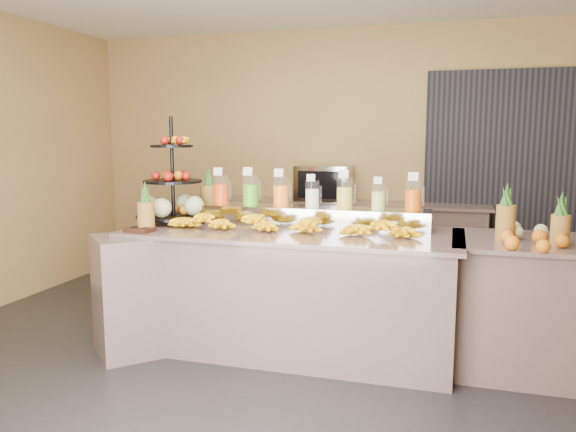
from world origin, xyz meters
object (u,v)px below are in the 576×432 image
at_px(pitcher_tray, 312,216).
at_px(right_fruit_pile, 530,233).
at_px(banana_heap, 290,222).
at_px(fruit_stand, 177,195).
at_px(oven_warmer, 324,183).
at_px(condiment_caddy, 140,230).

distance_m(pitcher_tray, right_fruit_pile, 1.60).
relative_size(banana_heap, fruit_stand, 2.25).
height_order(banana_heap, oven_warmer, oven_warmer).
distance_m(banana_heap, fruit_stand, 1.05).
bearing_deg(oven_warmer, condiment_caddy, -110.08).
height_order(fruit_stand, condiment_caddy, fruit_stand).
relative_size(fruit_stand, condiment_caddy, 4.37).
bearing_deg(banana_heap, right_fruit_pile, -1.53).
xyz_separation_m(fruit_stand, oven_warmer, (0.83, 1.79, -0.03)).
bearing_deg(right_fruit_pile, pitcher_tray, 167.38).
bearing_deg(fruit_stand, banana_heap, -27.72).
relative_size(pitcher_tray, oven_warmer, 3.19).
height_order(fruit_stand, right_fruit_pile, fruit_stand).
bearing_deg(oven_warmer, pitcher_tray, -79.61).
distance_m(banana_heap, condiment_caddy, 1.12).
bearing_deg(right_fruit_pile, fruit_stand, 175.14).
xyz_separation_m(fruit_stand, right_fruit_pile, (2.68, -0.23, -0.14)).
bearing_deg(banana_heap, fruit_stand, 169.82).
distance_m(pitcher_tray, fruit_stand, 1.13).
bearing_deg(oven_warmer, right_fruit_pile, -46.86).
xyz_separation_m(pitcher_tray, banana_heap, (-0.09, -0.31, -0.01)).
relative_size(condiment_caddy, right_fruit_pile, 0.44).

